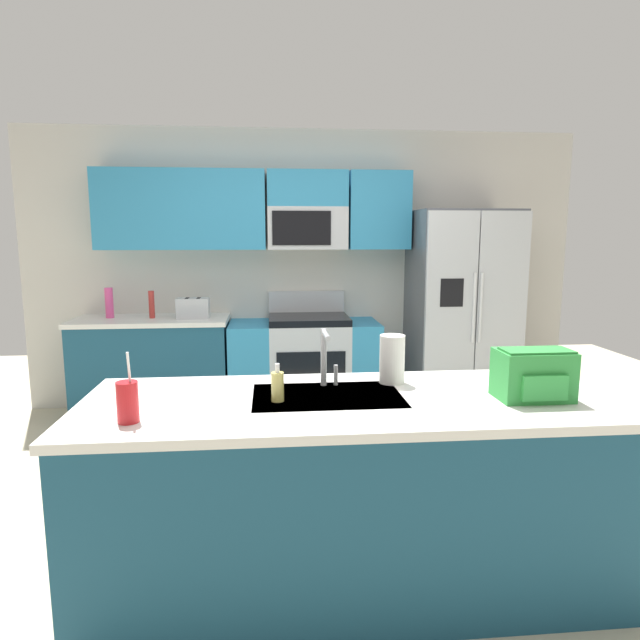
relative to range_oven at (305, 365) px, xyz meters
name	(u,v)px	position (x,y,z in m)	size (l,w,h in m)	color
ground_plane	(328,506)	(0.02, -1.80, -0.44)	(9.00, 9.00, 0.00)	beige
kitchen_wall_unit	(290,252)	(-0.12, 0.28, 1.03)	(5.20, 0.43, 2.60)	beige
back_counter	(154,367)	(-1.36, 0.00, 0.01)	(1.35, 0.63, 0.90)	navy
range_oven	(305,365)	(0.00, 0.00, 0.00)	(1.36, 0.61, 1.10)	#B7BABF
refrigerator	(461,312)	(1.45, -0.07, 0.48)	(0.90, 0.76, 1.85)	#4C4F54
island_counter	(350,491)	(0.05, -2.52, 0.01)	(2.40, 0.89, 0.90)	navy
toaster	(193,308)	(-0.99, -0.05, 0.55)	(0.28, 0.16, 0.18)	#B7BABF
pepper_mill	(152,304)	(-1.35, 0.00, 0.58)	(0.05, 0.05, 0.24)	#B2332D
bottle_pink	(109,303)	(-1.73, 0.05, 0.59)	(0.07, 0.07, 0.27)	#EA4C93
sink_faucet	(325,353)	(-0.05, -2.33, 0.62)	(0.08, 0.21, 0.28)	#B7BABF
drink_cup_red	(128,402)	(-0.87, -2.75, 0.54)	(0.08, 0.08, 0.28)	red
soap_dispenser	(278,386)	(-0.28, -2.53, 0.53)	(0.06, 0.06, 0.17)	#D8CC66
paper_towel_roll	(392,359)	(0.29, -2.28, 0.58)	(0.12, 0.12, 0.24)	white
backpack	(534,374)	(0.86, -2.61, 0.57)	(0.32, 0.22, 0.23)	green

